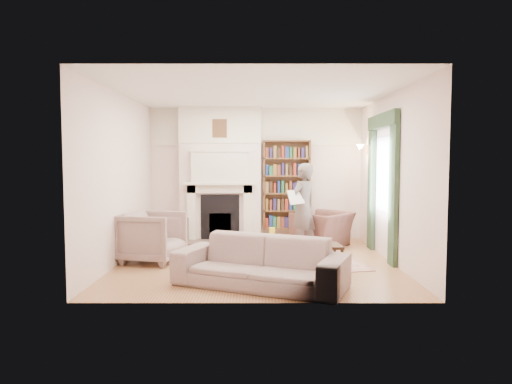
{
  "coord_description": "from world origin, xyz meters",
  "views": [
    {
      "loc": [
        0.0,
        -7.56,
        1.7
      ],
      "look_at": [
        0.0,
        0.25,
        1.15
      ],
      "focal_mm": 32.0,
      "sensor_mm": 36.0,
      "label": 1
    }
  ],
  "objects_px": {
    "sofa": "(260,262)",
    "rocking_horse": "(262,241)",
    "bookcase": "(287,185)",
    "coffee_table": "(317,260)",
    "armchair_left": "(153,237)",
    "man_reading": "(303,208)",
    "armchair_reading": "(323,229)",
    "paraffin_heater": "(183,231)"
  },
  "relations": [
    {
      "from": "armchair_left",
      "to": "rocking_horse",
      "type": "distance_m",
      "value": 1.95
    },
    {
      "from": "bookcase",
      "to": "sofa",
      "type": "xyz_separation_m",
      "value": [
        -0.59,
        -3.66,
        -0.84
      ]
    },
    {
      "from": "sofa",
      "to": "rocking_horse",
      "type": "bearing_deg",
      "value": 111.11
    },
    {
      "from": "bookcase",
      "to": "coffee_table",
      "type": "bearing_deg",
      "value": -85.21
    },
    {
      "from": "sofa",
      "to": "rocking_horse",
      "type": "distance_m",
      "value": 2.14
    },
    {
      "from": "man_reading",
      "to": "coffee_table",
      "type": "distance_m",
      "value": 1.73
    },
    {
      "from": "armchair_left",
      "to": "sofa",
      "type": "height_order",
      "value": "armchair_left"
    },
    {
      "from": "bookcase",
      "to": "rocking_horse",
      "type": "bearing_deg",
      "value": -109.59
    },
    {
      "from": "bookcase",
      "to": "armchair_left",
      "type": "xyz_separation_m",
      "value": [
        -2.37,
        -2.17,
        -0.76
      ]
    },
    {
      "from": "man_reading",
      "to": "armchair_left",
      "type": "bearing_deg",
      "value": -27.15
    },
    {
      "from": "armchair_reading",
      "to": "sofa",
      "type": "height_order",
      "value": "armchair_reading"
    },
    {
      "from": "armchair_left",
      "to": "man_reading",
      "type": "height_order",
      "value": "man_reading"
    },
    {
      "from": "bookcase",
      "to": "man_reading",
      "type": "relative_size",
      "value": 1.13
    },
    {
      "from": "bookcase",
      "to": "paraffin_heater",
      "type": "relative_size",
      "value": 3.36
    },
    {
      "from": "armchair_reading",
      "to": "sofa",
      "type": "distance_m",
      "value": 3.12
    },
    {
      "from": "bookcase",
      "to": "armchair_left",
      "type": "height_order",
      "value": "bookcase"
    },
    {
      "from": "armchair_reading",
      "to": "coffee_table",
      "type": "bearing_deg",
      "value": 31.43
    },
    {
      "from": "armchair_left",
      "to": "man_reading",
      "type": "distance_m",
      "value": 2.73
    },
    {
      "from": "man_reading",
      "to": "rocking_horse",
      "type": "bearing_deg",
      "value": -34.24
    },
    {
      "from": "armchair_reading",
      "to": "coffee_table",
      "type": "distance_m",
      "value": 2.26
    },
    {
      "from": "armchair_reading",
      "to": "rocking_horse",
      "type": "relative_size",
      "value": 1.9
    },
    {
      "from": "sofa",
      "to": "paraffin_heater",
      "type": "height_order",
      "value": "sofa"
    },
    {
      "from": "armchair_reading",
      "to": "rocking_horse",
      "type": "distance_m",
      "value": 1.41
    },
    {
      "from": "armchair_reading",
      "to": "man_reading",
      "type": "xyz_separation_m",
      "value": [
        -0.45,
        -0.6,
        0.48
      ]
    },
    {
      "from": "sofa",
      "to": "man_reading",
      "type": "distance_m",
      "value": 2.45
    },
    {
      "from": "sofa",
      "to": "paraffin_heater",
      "type": "relative_size",
      "value": 4.15
    },
    {
      "from": "paraffin_heater",
      "to": "sofa",
      "type": "bearing_deg",
      "value": -63.33
    },
    {
      "from": "bookcase",
      "to": "sofa",
      "type": "relative_size",
      "value": 0.81
    },
    {
      "from": "bookcase",
      "to": "man_reading",
      "type": "xyz_separation_m",
      "value": [
        0.21,
        -1.4,
        -0.35
      ]
    },
    {
      "from": "coffee_table",
      "to": "rocking_horse",
      "type": "relative_size",
      "value": 1.28
    },
    {
      "from": "armchair_left",
      "to": "armchair_reading",
      "type": "bearing_deg",
      "value": -52.29
    },
    {
      "from": "armchair_left",
      "to": "paraffin_heater",
      "type": "distance_m",
      "value": 1.58
    },
    {
      "from": "bookcase",
      "to": "armchair_reading",
      "type": "height_order",
      "value": "bookcase"
    },
    {
      "from": "sofa",
      "to": "man_reading",
      "type": "height_order",
      "value": "man_reading"
    },
    {
      "from": "paraffin_heater",
      "to": "rocking_horse",
      "type": "distance_m",
      "value": 1.82
    },
    {
      "from": "bookcase",
      "to": "rocking_horse",
      "type": "height_order",
      "value": "bookcase"
    },
    {
      "from": "man_reading",
      "to": "rocking_horse",
      "type": "distance_m",
      "value": 0.96
    },
    {
      "from": "man_reading",
      "to": "coffee_table",
      "type": "height_order",
      "value": "man_reading"
    },
    {
      "from": "bookcase",
      "to": "man_reading",
      "type": "distance_m",
      "value": 1.46
    },
    {
      "from": "man_reading",
      "to": "paraffin_heater",
      "type": "xyz_separation_m",
      "value": [
        -2.33,
        0.78,
        -0.55
      ]
    },
    {
      "from": "armchair_reading",
      "to": "coffee_table",
      "type": "xyz_separation_m",
      "value": [
        -0.41,
        -2.22,
        -0.11
      ]
    },
    {
      "from": "bookcase",
      "to": "armchair_reading",
      "type": "xyz_separation_m",
      "value": [
        0.66,
        -0.8,
        -0.84
      ]
    }
  ]
}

